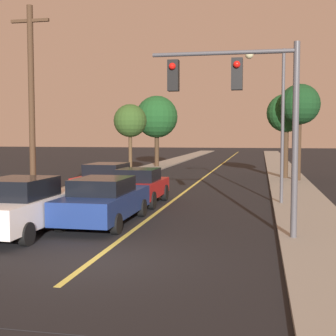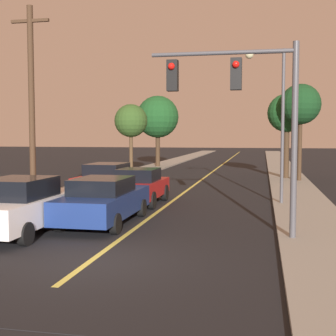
{
  "view_description": "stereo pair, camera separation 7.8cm",
  "coord_description": "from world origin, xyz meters",
  "px_view_note": "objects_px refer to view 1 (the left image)",
  "views": [
    {
      "loc": [
        3.94,
        -10.47,
        3.04
      ],
      "look_at": [
        0.0,
        9.34,
        1.6
      ],
      "focal_mm": 50.0,
      "sensor_mm": 36.0,
      "label": 1
    },
    {
      "loc": [
        4.02,
        -10.46,
        3.04
      ],
      "look_at": [
        0.0,
        9.34,
        1.6
      ],
      "focal_mm": 50.0,
      "sensor_mm": 36.0,
      "label": 2
    }
  ],
  "objects_px": {
    "tree_left_far": "(157,117)",
    "utility_pole_left": "(32,103)",
    "streetlamp_right": "(273,104)",
    "car_near_lane_second": "(139,186)",
    "traffic_signal_mast": "(246,99)",
    "car_outer_lane_second": "(108,180)",
    "tree_right_far": "(300,105)",
    "car_outer_lane_front": "(22,206)",
    "tree_right_near": "(286,114)",
    "car_near_lane_front": "(104,200)",
    "tree_left_near": "(130,121)"
  },
  "relations": [
    {
      "from": "car_outer_lane_second",
      "to": "streetlamp_right",
      "type": "height_order",
      "value": "streetlamp_right"
    },
    {
      "from": "traffic_signal_mast",
      "to": "tree_left_far",
      "type": "relative_size",
      "value": 0.85
    },
    {
      "from": "car_near_lane_front",
      "to": "tree_left_near",
      "type": "height_order",
      "value": "tree_left_near"
    },
    {
      "from": "tree_left_near",
      "to": "tree_right_near",
      "type": "relative_size",
      "value": 0.91
    },
    {
      "from": "utility_pole_left",
      "to": "tree_left_near",
      "type": "xyz_separation_m",
      "value": [
        -0.46,
        15.99,
        -0.25
      ]
    },
    {
      "from": "car_outer_lane_second",
      "to": "tree_left_far",
      "type": "relative_size",
      "value": 0.78
    },
    {
      "from": "utility_pole_left",
      "to": "tree_right_near",
      "type": "xyz_separation_m",
      "value": [
        10.66,
        15.2,
        0.14
      ]
    },
    {
      "from": "car_outer_lane_front",
      "to": "car_outer_lane_second",
      "type": "xyz_separation_m",
      "value": [
        -0.0,
        8.22,
        0.01
      ]
    },
    {
      "from": "car_near_lane_front",
      "to": "traffic_signal_mast",
      "type": "relative_size",
      "value": 0.93
    },
    {
      "from": "car_outer_lane_second",
      "to": "utility_pole_left",
      "type": "bearing_deg",
      "value": -115.4
    },
    {
      "from": "car_near_lane_front",
      "to": "car_outer_lane_front",
      "type": "xyz_separation_m",
      "value": [
        -1.97,
        -1.95,
        0.05
      ]
    },
    {
      "from": "car_near_lane_second",
      "to": "utility_pole_left",
      "type": "height_order",
      "value": "utility_pole_left"
    },
    {
      "from": "tree_left_near",
      "to": "tree_right_near",
      "type": "distance_m",
      "value": 11.15
    },
    {
      "from": "car_outer_lane_front",
      "to": "traffic_signal_mast",
      "type": "relative_size",
      "value": 0.9
    },
    {
      "from": "utility_pole_left",
      "to": "traffic_signal_mast",
      "type": "bearing_deg",
      "value": -23.86
    },
    {
      "from": "traffic_signal_mast",
      "to": "utility_pole_left",
      "type": "height_order",
      "value": "utility_pole_left"
    },
    {
      "from": "car_near_lane_front",
      "to": "traffic_signal_mast",
      "type": "xyz_separation_m",
      "value": [
        4.75,
        -1.43,
        3.23
      ]
    },
    {
      "from": "streetlamp_right",
      "to": "car_near_lane_second",
      "type": "bearing_deg",
      "value": -171.07
    },
    {
      "from": "streetlamp_right",
      "to": "tree_left_far",
      "type": "xyz_separation_m",
      "value": [
        -9.94,
        21.69,
        0.32
      ]
    },
    {
      "from": "car_near_lane_second",
      "to": "streetlamp_right",
      "type": "xyz_separation_m",
      "value": [
        5.69,
        0.89,
        3.53
      ]
    },
    {
      "from": "streetlamp_right",
      "to": "car_outer_lane_second",
      "type": "bearing_deg",
      "value": 174.27
    },
    {
      "from": "car_near_lane_second",
      "to": "utility_pole_left",
      "type": "relative_size",
      "value": 0.52
    },
    {
      "from": "car_outer_lane_second",
      "to": "streetlamp_right",
      "type": "bearing_deg",
      "value": -5.73
    },
    {
      "from": "car_near_lane_front",
      "to": "traffic_signal_mast",
      "type": "bearing_deg",
      "value": -16.73
    },
    {
      "from": "car_outer_lane_front",
      "to": "streetlamp_right",
      "type": "relative_size",
      "value": 0.76
    },
    {
      "from": "car_outer_lane_front",
      "to": "streetlamp_right",
      "type": "bearing_deg",
      "value": 44.2
    },
    {
      "from": "car_outer_lane_front",
      "to": "car_outer_lane_second",
      "type": "relative_size",
      "value": 0.97
    },
    {
      "from": "car_near_lane_front",
      "to": "utility_pole_left",
      "type": "xyz_separation_m",
      "value": [
        -3.83,
        2.37,
        3.47
      ]
    },
    {
      "from": "traffic_signal_mast",
      "to": "tree_left_near",
      "type": "height_order",
      "value": "traffic_signal_mast"
    },
    {
      "from": "car_outer_lane_front",
      "to": "utility_pole_left",
      "type": "relative_size",
      "value": 0.62
    },
    {
      "from": "tree_left_far",
      "to": "car_near_lane_front",
      "type": "bearing_deg",
      "value": -81.1
    },
    {
      "from": "tree_left_far",
      "to": "tree_right_near",
      "type": "bearing_deg",
      "value": -40.97
    },
    {
      "from": "car_near_lane_front",
      "to": "traffic_signal_mast",
      "type": "distance_m",
      "value": 5.92
    },
    {
      "from": "traffic_signal_mast",
      "to": "tree_right_near",
      "type": "distance_m",
      "value": 19.11
    },
    {
      "from": "car_near_lane_front",
      "to": "tree_left_near",
      "type": "relative_size",
      "value": 0.99
    },
    {
      "from": "car_outer_lane_front",
      "to": "streetlamp_right",
      "type": "distance_m",
      "value": 11.24
    },
    {
      "from": "car_near_lane_front",
      "to": "tree_right_near",
      "type": "bearing_deg",
      "value": 68.74
    },
    {
      "from": "tree_left_far",
      "to": "utility_pole_left",
      "type": "bearing_deg",
      "value": -89.01
    },
    {
      "from": "car_near_lane_front",
      "to": "car_near_lane_second",
      "type": "bearing_deg",
      "value": 90.0
    },
    {
      "from": "car_outer_lane_front",
      "to": "traffic_signal_mast",
      "type": "height_order",
      "value": "traffic_signal_mast"
    },
    {
      "from": "tree_left_far",
      "to": "tree_right_near",
      "type": "xyz_separation_m",
      "value": [
        11.09,
        -9.63,
        -0.24
      ]
    },
    {
      "from": "tree_left_far",
      "to": "car_outer_lane_front",
      "type": "bearing_deg",
      "value": -85.52
    },
    {
      "from": "utility_pole_left",
      "to": "tree_right_far",
      "type": "xyz_separation_m",
      "value": [
        11.41,
        13.53,
        0.64
      ]
    },
    {
      "from": "utility_pole_left",
      "to": "tree_right_far",
      "type": "relative_size",
      "value": 1.31
    },
    {
      "from": "traffic_signal_mast",
      "to": "tree_right_near",
      "type": "height_order",
      "value": "tree_right_near"
    },
    {
      "from": "car_outer_lane_front",
      "to": "car_outer_lane_second",
      "type": "height_order",
      "value": "car_outer_lane_front"
    },
    {
      "from": "streetlamp_right",
      "to": "tree_right_far",
      "type": "height_order",
      "value": "streetlamp_right"
    },
    {
      "from": "car_near_lane_second",
      "to": "streetlamp_right",
      "type": "height_order",
      "value": "streetlamp_right"
    },
    {
      "from": "car_outer_lane_second",
      "to": "traffic_signal_mast",
      "type": "height_order",
      "value": "traffic_signal_mast"
    },
    {
      "from": "utility_pole_left",
      "to": "tree_left_far",
      "type": "xyz_separation_m",
      "value": [
        -0.43,
        24.83,
        0.38
      ]
    }
  ]
}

